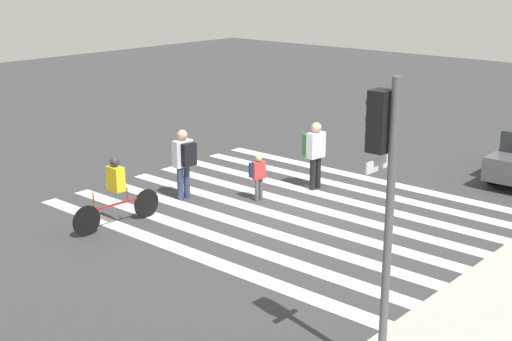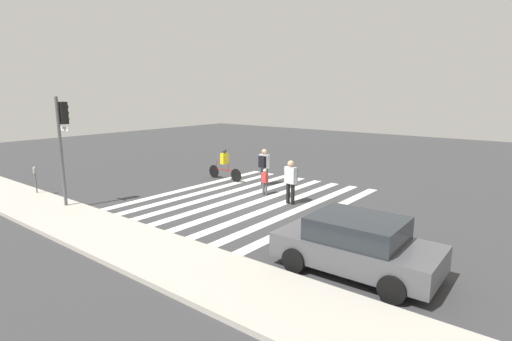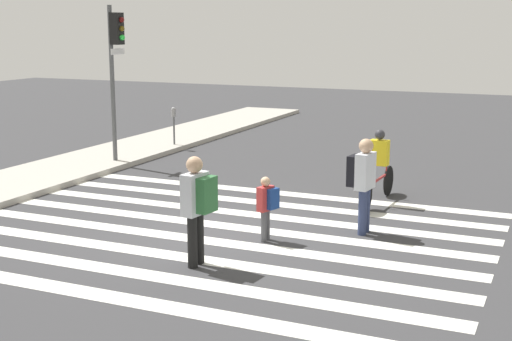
% 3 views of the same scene
% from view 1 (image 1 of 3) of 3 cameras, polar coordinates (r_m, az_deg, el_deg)
% --- Properties ---
extents(ground_plane, '(60.00, 60.00, 0.00)m').
position_cam_1_polar(ground_plane, '(17.34, 2.63, -3.13)').
color(ground_plane, '#38383A').
extents(crosswalk_stripes, '(7.35, 10.00, 0.01)m').
position_cam_1_polar(crosswalk_stripes, '(17.34, 2.63, -3.12)').
color(crosswalk_stripes, silver).
rests_on(crosswalk_stripes, ground_plane).
extents(traffic_light, '(0.60, 0.50, 4.34)m').
position_cam_1_polar(traffic_light, '(9.75, 10.14, -0.06)').
color(traffic_light, '#515456').
rests_on(traffic_light, ground_plane).
extents(pedestrian_child_with_backpack, '(0.52, 0.45, 1.79)m').
position_cam_1_polar(pedestrian_child_with_backpack, '(17.89, -5.77, 0.92)').
color(pedestrian_child_with_backpack, navy).
rests_on(pedestrian_child_with_backpack, ground_plane).
extents(pedestrian_adult_tall_backpack, '(0.36, 0.34, 1.18)m').
position_cam_1_polar(pedestrian_adult_tall_backpack, '(17.82, 0.14, -0.25)').
color(pedestrian_adult_tall_backpack, '#4C4C51').
rests_on(pedestrian_adult_tall_backpack, ground_plane).
extents(pedestrian_adult_yellow_jacket, '(0.52, 0.45, 1.80)m').
position_cam_1_polar(pedestrian_adult_yellow_jacket, '(18.70, 4.70, 1.64)').
color(pedestrian_adult_yellow_jacket, black).
rests_on(pedestrian_adult_yellow_jacket, ground_plane).
extents(cyclist_near_curb, '(2.32, 0.41, 1.63)m').
position_cam_1_polar(cyclist_near_curb, '(16.28, -11.12, -1.52)').
color(cyclist_near_curb, black).
rests_on(cyclist_near_curb, ground_plane).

